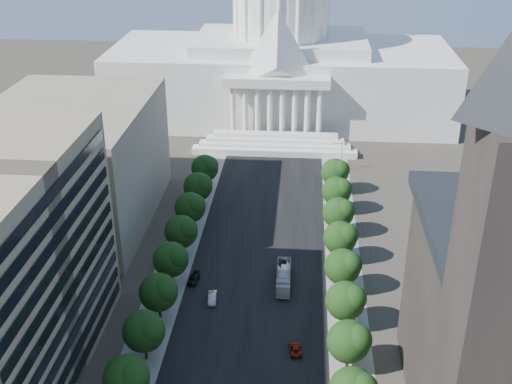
% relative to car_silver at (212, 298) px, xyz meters
% --- Properties ---
extents(road_asphalt, '(30.00, 260.00, 0.01)m').
position_rel_car_silver_xyz_m(road_asphalt, '(8.54, 23.51, -0.79)').
color(road_asphalt, black).
rests_on(road_asphalt, ground).
extents(sidewalk_left, '(8.00, 260.00, 0.02)m').
position_rel_car_silver_xyz_m(sidewalk_left, '(-10.46, 23.51, -0.79)').
color(sidewalk_left, gray).
rests_on(sidewalk_left, ground).
extents(sidewalk_right, '(8.00, 260.00, 0.02)m').
position_rel_car_silver_xyz_m(sidewalk_right, '(27.54, 23.51, -0.79)').
color(sidewalk_right, gray).
rests_on(sidewalk_right, ground).
extents(capitol, '(120.00, 56.00, 73.00)m').
position_rel_car_silver_xyz_m(capitol, '(8.54, 118.40, 19.22)').
color(capitol, white).
rests_on(capitol, ground).
extents(office_block_left_far, '(38.00, 52.00, 30.00)m').
position_rel_car_silver_xyz_m(office_block_left_far, '(-39.46, 33.51, 14.21)').
color(office_block_left_far, gray).
rests_on(office_block_left_far, ground).
extents(tree_l_c, '(7.79, 7.60, 9.97)m').
position_rel_car_silver_xyz_m(tree_l_c, '(-9.12, -30.68, 5.67)').
color(tree_l_c, '#33261C').
rests_on(tree_l_c, ground).
extents(tree_l_d, '(7.79, 7.60, 9.97)m').
position_rel_car_silver_xyz_m(tree_l_d, '(-9.12, -18.68, 5.67)').
color(tree_l_d, '#33261C').
rests_on(tree_l_d, ground).
extents(tree_l_e, '(7.79, 7.60, 9.97)m').
position_rel_car_silver_xyz_m(tree_l_e, '(-9.12, -6.68, 5.67)').
color(tree_l_e, '#33261C').
rests_on(tree_l_e, ground).
extents(tree_l_f, '(7.79, 7.60, 9.97)m').
position_rel_car_silver_xyz_m(tree_l_f, '(-9.12, 5.32, 5.67)').
color(tree_l_f, '#33261C').
rests_on(tree_l_f, ground).
extents(tree_l_g, '(7.79, 7.60, 9.97)m').
position_rel_car_silver_xyz_m(tree_l_g, '(-9.12, 17.32, 5.67)').
color(tree_l_g, '#33261C').
rests_on(tree_l_g, ground).
extents(tree_l_h, '(7.79, 7.60, 9.97)m').
position_rel_car_silver_xyz_m(tree_l_h, '(-9.12, 29.32, 5.67)').
color(tree_l_h, '#33261C').
rests_on(tree_l_h, ground).
extents(tree_l_i, '(7.79, 7.60, 9.97)m').
position_rel_car_silver_xyz_m(tree_l_i, '(-9.12, 41.32, 5.67)').
color(tree_l_i, '#33261C').
rests_on(tree_l_i, ground).
extents(tree_l_j, '(7.79, 7.60, 9.97)m').
position_rel_car_silver_xyz_m(tree_l_j, '(-9.12, 53.32, 5.67)').
color(tree_l_j, '#33261C').
rests_on(tree_l_j, ground).
extents(tree_r_d, '(7.79, 7.60, 9.97)m').
position_rel_car_silver_xyz_m(tree_r_d, '(26.88, -18.68, 5.67)').
color(tree_r_d, '#33261C').
rests_on(tree_r_d, ground).
extents(tree_r_e, '(7.79, 7.60, 9.97)m').
position_rel_car_silver_xyz_m(tree_r_e, '(26.88, -6.68, 5.67)').
color(tree_r_e, '#33261C').
rests_on(tree_r_e, ground).
extents(tree_r_f, '(7.79, 7.60, 9.97)m').
position_rel_car_silver_xyz_m(tree_r_f, '(26.88, 5.32, 5.67)').
color(tree_r_f, '#33261C').
rests_on(tree_r_f, ground).
extents(tree_r_g, '(7.79, 7.60, 9.97)m').
position_rel_car_silver_xyz_m(tree_r_g, '(26.88, 17.32, 5.67)').
color(tree_r_g, '#33261C').
rests_on(tree_r_g, ground).
extents(tree_r_h, '(7.79, 7.60, 9.97)m').
position_rel_car_silver_xyz_m(tree_r_h, '(26.88, 29.32, 5.67)').
color(tree_r_h, '#33261C').
rests_on(tree_r_h, ground).
extents(tree_r_i, '(7.79, 7.60, 9.97)m').
position_rel_car_silver_xyz_m(tree_r_i, '(26.88, 41.32, 5.67)').
color(tree_r_i, '#33261C').
rests_on(tree_r_i, ground).
extents(tree_r_j, '(7.79, 7.60, 9.97)m').
position_rel_car_silver_xyz_m(tree_r_j, '(26.88, 53.32, 5.67)').
color(tree_r_j, '#33261C').
rests_on(tree_r_j, ground).
extents(streetlight_c, '(2.61, 0.44, 9.00)m').
position_rel_car_silver_xyz_m(streetlight_c, '(28.44, -6.49, 5.04)').
color(streetlight_c, gray).
rests_on(streetlight_c, ground).
extents(streetlight_d, '(2.61, 0.44, 9.00)m').
position_rel_car_silver_xyz_m(streetlight_d, '(28.44, 18.51, 5.04)').
color(streetlight_d, gray).
rests_on(streetlight_d, ground).
extents(streetlight_e, '(2.61, 0.44, 9.00)m').
position_rel_car_silver_xyz_m(streetlight_e, '(28.44, 43.51, 5.04)').
color(streetlight_e, gray).
rests_on(streetlight_e, ground).
extents(streetlight_f, '(2.61, 0.44, 9.00)m').
position_rel_car_silver_xyz_m(streetlight_f, '(28.44, 68.51, 5.04)').
color(streetlight_f, gray).
rests_on(streetlight_f, ground).
extents(car_silver, '(2.10, 4.90, 1.57)m').
position_rel_car_silver_xyz_m(car_silver, '(0.00, 0.00, 0.00)').
color(car_silver, '#9A9BA1').
rests_on(car_silver, ground).
extents(car_red, '(2.71, 4.83, 1.28)m').
position_rel_car_silver_xyz_m(car_red, '(17.38, -14.44, -0.15)').
color(car_red, maroon).
rests_on(car_red, ground).
extents(car_dark_b, '(2.44, 5.00, 1.40)m').
position_rel_car_silver_xyz_m(car_dark_b, '(-4.96, 6.79, -0.09)').
color(car_dark_b, black).
rests_on(car_dark_b, ground).
extents(city_bus, '(3.09, 12.46, 3.46)m').
position_rel_car_silver_xyz_m(city_bus, '(14.34, 7.37, 0.94)').
color(city_bus, silver).
rests_on(city_bus, ground).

